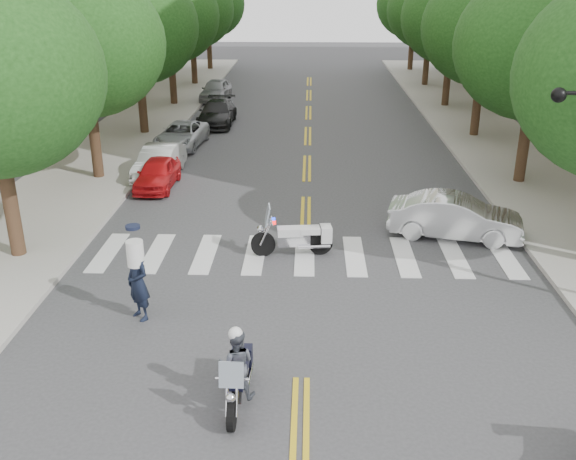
{
  "coord_description": "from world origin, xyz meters",
  "views": [
    {
      "loc": [
        0.12,
        -11.72,
        8.26
      ],
      "look_at": [
        -0.48,
        5.38,
        1.3
      ],
      "focal_mm": 40.0,
      "sensor_mm": 36.0,
      "label": 1
    }
  ],
  "objects_px": {
    "officer_standing": "(138,282)",
    "convertible": "(455,217)",
    "motorcycle_parked": "(299,237)",
    "motorcycle_police": "(237,368)"
  },
  "relations": [
    {
      "from": "motorcycle_police",
      "to": "convertible",
      "type": "bearing_deg",
      "value": -123.29
    },
    {
      "from": "motorcycle_parked",
      "to": "convertible",
      "type": "xyz_separation_m",
      "value": [
        5.11,
        1.57,
        0.14
      ]
    },
    {
      "from": "officer_standing",
      "to": "motorcycle_police",
      "type": "bearing_deg",
      "value": -5.77
    },
    {
      "from": "motorcycle_police",
      "to": "officer_standing",
      "type": "height_order",
      "value": "officer_standing"
    },
    {
      "from": "motorcycle_police",
      "to": "motorcycle_parked",
      "type": "bearing_deg",
      "value": -97.11
    },
    {
      "from": "motorcycle_police",
      "to": "officer_standing",
      "type": "distance_m",
      "value": 4.37
    },
    {
      "from": "officer_standing",
      "to": "convertible",
      "type": "height_order",
      "value": "officer_standing"
    },
    {
      "from": "convertible",
      "to": "motorcycle_parked",
      "type": "bearing_deg",
      "value": 120.79
    },
    {
      "from": "officer_standing",
      "to": "convertible",
      "type": "distance_m",
      "value": 10.69
    },
    {
      "from": "motorcycle_police",
      "to": "officer_standing",
      "type": "xyz_separation_m",
      "value": [
        -2.84,
        3.31,
        0.23
      ]
    }
  ]
}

